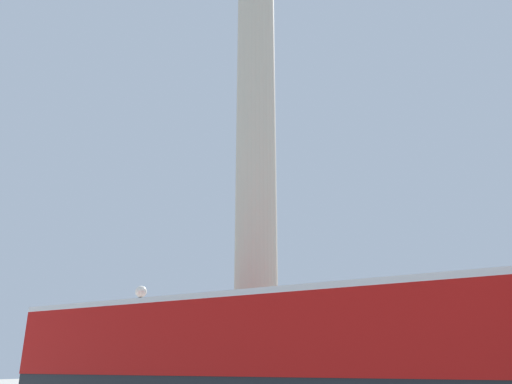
{
  "coord_description": "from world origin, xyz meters",
  "views": [
    {
      "loc": [
        9.86,
        -15.0,
        2.97
      ],
      "look_at": [
        0.0,
        0.0,
        9.2
      ],
      "focal_mm": 35.0,
      "sensor_mm": 36.0,
      "label": 1
    }
  ],
  "objects": [
    {
      "name": "street_lamp",
      "position": [
        -3.16,
        -2.51,
        3.04
      ],
      "size": [
        0.4,
        0.4,
        5.59
      ],
      "color": "black",
      "rests_on": "ground_plane"
    },
    {
      "name": "monument_column",
      "position": [
        0.0,
        0.0,
        7.74
      ],
      "size": [
        5.2,
        5.2,
        24.18
      ],
      "color": "#ADA593",
      "rests_on": "ground_plane"
    }
  ]
}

